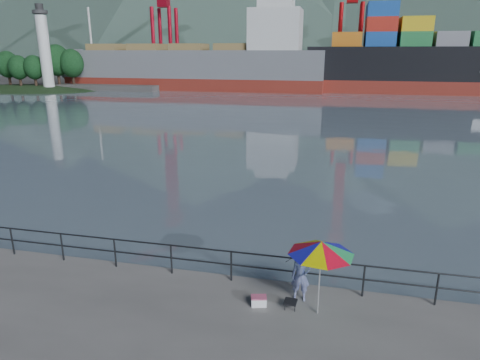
% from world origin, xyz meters
% --- Properties ---
extents(harbor_water, '(500.00, 280.00, 0.00)m').
position_xyz_m(harbor_water, '(0.00, 130.00, 0.00)').
color(harbor_water, slate).
rests_on(harbor_water, ground).
extents(far_dock, '(200.00, 40.00, 0.40)m').
position_xyz_m(far_dock, '(10.00, 93.00, 0.00)').
color(far_dock, '#514F4C').
rests_on(far_dock, ground).
extents(guardrail, '(22.00, 0.06, 1.03)m').
position_xyz_m(guardrail, '(0.00, 1.70, 0.52)').
color(guardrail, '#2D3033').
rests_on(guardrail, ground).
extents(lighthouse_islet, '(48.00, 26.40, 19.20)m').
position_xyz_m(lighthouse_islet, '(-54.97, 61.99, 0.26)').
color(lighthouse_islet, '#263F1E').
rests_on(lighthouse_islet, ground).
extents(fisherman, '(0.58, 0.40, 1.51)m').
position_xyz_m(fisherman, '(3.21, 1.12, 0.75)').
color(fisherman, navy).
rests_on(fisherman, ground).
extents(beach_umbrella, '(2.14, 2.14, 2.17)m').
position_xyz_m(beach_umbrella, '(3.76, 0.53, 1.99)').
color(beach_umbrella, white).
rests_on(beach_umbrella, ground).
extents(folding_stool, '(0.38, 0.38, 0.23)m').
position_xyz_m(folding_stool, '(3.00, 0.60, 0.12)').
color(folding_stool, black).
rests_on(folding_stool, ground).
extents(cooler_bag, '(0.48, 0.38, 0.24)m').
position_xyz_m(cooler_bag, '(2.10, 0.54, 0.12)').
color(cooler_bag, white).
rests_on(cooler_bag, ground).
extents(fishing_rod, '(0.59, 1.44, 1.09)m').
position_xyz_m(fishing_rod, '(2.88, 1.91, 0.00)').
color(fishing_rod, black).
rests_on(fishing_rod, ground).
extents(bulk_carrier, '(49.72, 8.60, 14.50)m').
position_xyz_m(bulk_carrier, '(-22.00, 69.90, 4.15)').
color(bulk_carrier, maroon).
rests_on(bulk_carrier, ground).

